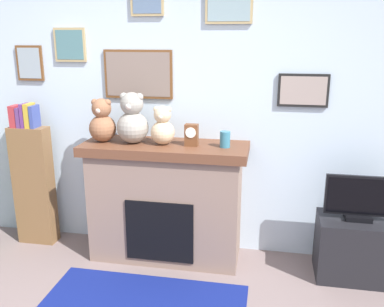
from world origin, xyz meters
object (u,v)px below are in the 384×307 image
Objects in this scene: fireplace at (166,201)px; teddy_bear_cream at (163,127)px; tv_stand at (354,248)px; candle_jar at (225,139)px; teddy_bear_brown at (102,122)px; teddy_bear_tan at (132,120)px; mantel_clock at (191,135)px; bookshelf at (33,180)px; television at (360,199)px.

teddy_bear_cream reaches higher than fireplace.
candle_jar is at bearing 177.89° from tv_stand.
teddy_bear_cream is (0.53, 0.00, -0.02)m from teddy_bear_brown.
teddy_bear_brown is 0.27m from teddy_bear_tan.
mantel_clock is 0.42× the size of teddy_bear_tan.
tv_stand is 4.51× the size of candle_jar.
teddy_bear_brown is (-2.13, 0.04, 0.96)m from tv_stand.
fireplace is at bearing 54.77° from teddy_bear_cream.
tv_stand is at bearing -1.63° from mantel_clock.
bookshelf reaches higher than tv_stand.
teddy_bear_tan is at bearing -179.96° from candle_jar.
mantel_clock reaches higher than tv_stand.
teddy_bear_tan is 0.27m from teddy_bear_cream.
tv_stand is at bearing -1.06° from teddy_bear_brown.
bookshelf is at bearing 178.12° from fireplace.
tv_stand is 2.11m from teddy_bear_tan.
teddy_bear_cream reaches higher than mantel_clock.
television is at bearing -1.46° from teddy_bear_cream.
teddy_bear_cream is (-0.24, 0.00, 0.05)m from mantel_clock.
bookshelf is at bearing 177.69° from mantel_clock.
candle_jar is at bearing 0.03° from teddy_bear_brown.
television is at bearing -2.19° from candle_jar.
teddy_bear_cream reaches higher than candle_jar.
teddy_bear_cream reaches higher than television.
candle_jar is at bearing -1.92° from bookshelf.
teddy_bear_tan reaches higher than tv_stand.
bookshelf reaches higher than mantel_clock.
fireplace is 3.26× the size of teddy_bear_tan.
teddy_bear_tan reaches higher than teddy_bear_cream.
fireplace is 0.76m from teddy_bear_tan.
bookshelf is at bearing 175.35° from teddy_bear_brown.
mantel_clock is (-0.28, -0.00, 0.02)m from candle_jar.
teddy_bear_tan is at bearing -176.18° from fireplace.
tv_stand is at bearing -1.41° from teddy_bear_cream.
television is (0.00, -0.00, 0.43)m from tv_stand.
mantel_clock reaches higher than candle_jar.
tv_stand is 1.84× the size of teddy_bear_cream.
bookshelf is at bearing 177.98° from television.
mantel_clock is at bearing -2.31° from bookshelf.
teddy_bear_cream is (-0.52, -0.00, 0.08)m from candle_jar.
tv_stand is at bearing -1.99° from bookshelf.
candle_jar reaches higher than television.
teddy_bear_tan is (-0.27, -0.02, 0.71)m from fireplace.
television is at bearing -2.12° from fireplace.
fireplace is 0.66m from teddy_bear_cream.
bookshelf is at bearing 176.58° from teddy_bear_tan.
television is 1.68m from teddy_bear_cream.
television is 4.09× the size of candle_jar.
tv_stand is 1.39× the size of teddy_bear_tan.
tv_stand is 3.31× the size of mantel_clock.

